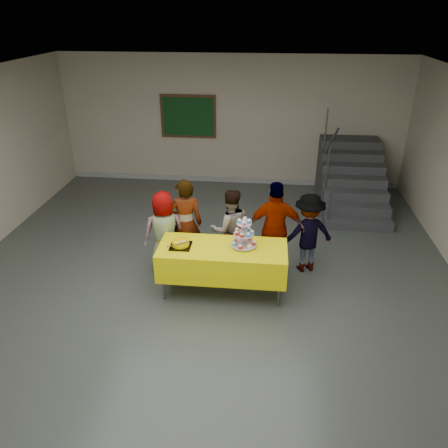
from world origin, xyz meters
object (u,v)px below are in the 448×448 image
object	(u,v)px
schoolchild_b	(185,224)
schoolchild_d	(275,229)
bear_cake	(181,243)
schoolchild_a	(164,232)
noticeboard	(188,117)
schoolchild_c	(230,229)
schoolchild_e	(308,233)
staircase	(350,180)
cupcake_stand	(244,235)
bake_table	(223,260)

from	to	relation	value
schoolchild_b	schoolchild_d	xyz separation A→B (m)	(1.44, -0.06, 0.02)
schoolchild_b	schoolchild_d	distance (m)	1.45
bear_cake	schoolchild_a	size ratio (longest dim) A/B	0.26
noticeboard	bear_cake	bearing A→B (deg)	-81.50
schoolchild_c	schoolchild_d	size ratio (longest dim) A/B	0.87
schoolchild_e	staircase	xyz separation A→B (m)	(1.13, 2.99, -0.18)
schoolchild_b	cupcake_stand	bearing A→B (deg)	134.23
noticeboard	schoolchild_b	bearing A→B (deg)	-80.90
schoolchild_c	schoolchild_e	distance (m)	1.25
staircase	noticeboard	world-z (taller)	noticeboard
schoolchild_a	cupcake_stand	bearing A→B (deg)	140.97
schoolchild_a	noticeboard	size ratio (longest dim) A/B	1.05
bake_table	schoolchild_e	xyz separation A→B (m)	(1.29, 0.77, 0.11)
schoolchild_a	schoolchild_c	size ratio (longest dim) A/B	1.00
bake_table	bear_cake	world-z (taller)	bear_cake
bake_table	staircase	size ratio (longest dim) A/B	0.78
schoolchild_c	schoolchild_e	world-z (taller)	schoolchild_c
cupcake_stand	bear_cake	distance (m)	0.93
cupcake_stand	schoolchild_b	world-z (taller)	schoolchild_b
noticeboard	staircase	bearing A→B (deg)	-12.67
noticeboard	bake_table	bearing A→B (deg)	-74.17
bake_table	schoolchild_e	size ratio (longest dim) A/B	1.41
bake_table	staircase	bearing A→B (deg)	57.31
schoolchild_a	noticeboard	world-z (taller)	noticeboard
bake_table	noticeboard	world-z (taller)	noticeboard
schoolchild_b	schoolchild_e	world-z (taller)	schoolchild_b
cupcake_stand	staircase	distance (m)	4.28
schoolchild_b	staircase	world-z (taller)	staircase
schoolchild_a	schoolchild_b	world-z (taller)	schoolchild_b
schoolchild_c	schoolchild_e	xyz separation A→B (m)	(1.25, 0.02, -0.02)
bake_table	schoolchild_e	bearing A→B (deg)	31.01
cupcake_stand	staircase	bearing A→B (deg)	60.26
bake_table	schoolchild_b	size ratio (longest dim) A/B	1.22
schoolchild_b	schoolchild_e	bearing A→B (deg)	169.05
bear_cake	schoolchild_d	distance (m)	1.53
schoolchild_b	staircase	size ratio (longest dim) A/B	0.64
schoolchild_c	schoolchild_e	size ratio (longest dim) A/B	1.03
bear_cake	schoolchild_a	world-z (taller)	schoolchild_a
bake_table	cupcake_stand	bearing A→B (deg)	12.59
noticeboard	schoolchild_c	bearing A→B (deg)	-70.74
cupcake_stand	schoolchild_a	distance (m)	1.40
bake_table	bear_cake	distance (m)	0.67
schoolchild_d	noticeboard	bearing A→B (deg)	-65.33
schoolchild_e	noticeboard	bearing A→B (deg)	-73.29
schoolchild_b	schoolchild_e	size ratio (longest dim) A/B	1.16
bear_cake	schoolchild_d	xyz separation A→B (m)	(1.38, 0.66, -0.04)
bake_table	schoolchild_c	bearing A→B (deg)	86.91
schoolchild_e	bear_cake	bearing A→B (deg)	5.66
schoolchild_b	schoolchild_c	distance (m)	0.73
schoolchild_d	schoolchild_e	distance (m)	0.55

